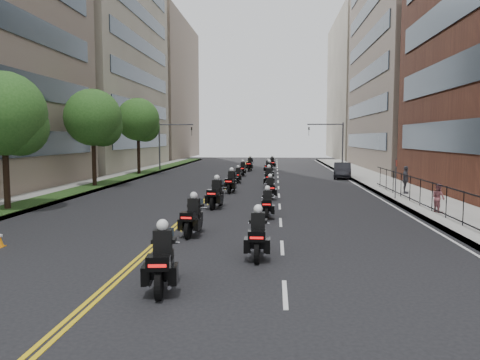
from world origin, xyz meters
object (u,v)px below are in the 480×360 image
Objects in this scene: motorcycle_9 at (269,172)px; motorcycle_13 at (272,164)px; motorcycle_5 at (270,189)px; motorcycle_7 at (269,178)px; motorcycle_2 at (193,218)px; motorcycle_11 at (268,168)px; motorcycle_4 at (216,195)px; motorcycle_6 at (231,183)px; motorcycle_1 at (258,237)px; motorcycle_12 at (250,165)px; pedestrian_c at (406,180)px; motorcycle_10 at (243,170)px; parked_sedan at (342,170)px; motorcycle_0 at (162,262)px; pedestrian_b at (438,198)px; motorcycle_3 at (267,205)px; motorcycle_8 at (238,176)px.

motorcycle_9 reaches higher than motorcycle_13.
motorcycle_5 is 7.00m from motorcycle_7.
motorcycle_11 is (2.50, 32.68, -0.05)m from motorcycle_2.
motorcycle_9 is 14.50m from motorcycle_13.
motorcycle_4 reaches higher than motorcycle_6.
motorcycle_1 is 39.60m from motorcycle_12.
motorcycle_2 is 1.28× the size of pedestrian_c.
motorcycle_9 is 1.08× the size of motorcycle_13.
motorcycle_10 reaches higher than parked_sedan.
motorcycle_0 is at bearing -80.77° from motorcycle_4.
motorcycle_12 is at bearing 128.64° from motorcycle_11.
motorcycle_1 is 32.60m from motorcycle_10.
motorcycle_13 is (2.74, 25.11, -0.03)m from motorcycle_6.
motorcycle_4 reaches higher than motorcycle_5.
pedestrian_c is (0.52, 7.97, 0.20)m from pedestrian_b.
motorcycle_9 is 14.80m from pedestrian_c.
motorcycle_5 is at bearing 61.23° from motorcycle_4.
motorcycle_4 is at bearing -99.86° from motorcycle_9.
motorcycle_13 is 0.51× the size of parked_sedan.
motorcycle_11 is (-0.42, 28.36, 0.02)m from motorcycle_3.
motorcycle_12 is 4.40m from motorcycle_13.
motorcycle_1 reaches higher than motorcycle_3.
motorcycle_8 is at bearing 97.45° from motorcycle_4.
motorcycle_4 is 1.01× the size of motorcycle_12.
motorcycle_2 is 1.06× the size of motorcycle_10.
motorcycle_1 is 1.15× the size of motorcycle_8.
motorcycle_7 reaches higher than motorcycle_11.
motorcycle_2 is 0.98× the size of motorcycle_6.
motorcycle_7 is 14.38m from motorcycle_11.
motorcycle_7 is at bearing 78.19° from pedestrian_c.
motorcycle_6 is at bearing 106.24° from motorcycle_3.
pedestrian_c is (12.08, 13.77, 0.39)m from motorcycle_2.
motorcycle_0 is at bearing -97.40° from motorcycle_7.
motorcycle_13 is at bearing 93.49° from motorcycle_11.
motorcycle_6 is 7.15m from motorcycle_8.
motorcycle_13 reaches higher than parked_sedan.
parked_sedan is 3.10× the size of pedestrian_b.
motorcycle_6 is at bearing 126.18° from motorcycle_5.
motorcycle_6 is 1.66× the size of pedestrian_b.
motorcycle_3 is (0.18, 7.67, -0.07)m from motorcycle_1.
motorcycle_0 is 1.13× the size of motorcycle_5.
parked_sedan is 2.44× the size of pedestrian_c.
motorcycle_11 is at bearing 89.23° from motorcycle_7.
motorcycle_4 is 11.35m from motorcycle_7.
pedestrian_b is (8.82, 9.14, 0.19)m from motorcycle_1.
motorcycle_11 is at bearing 2.12° from pedestrian_b.
motorcycle_13 is (0.17, 43.09, -0.01)m from motorcycle_1.
motorcycle_7 is at bearing -120.42° from parked_sedan.
motorcycle_0 is at bearing -102.21° from motorcycle_5.
motorcycle_9 is 7.29m from parked_sedan.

